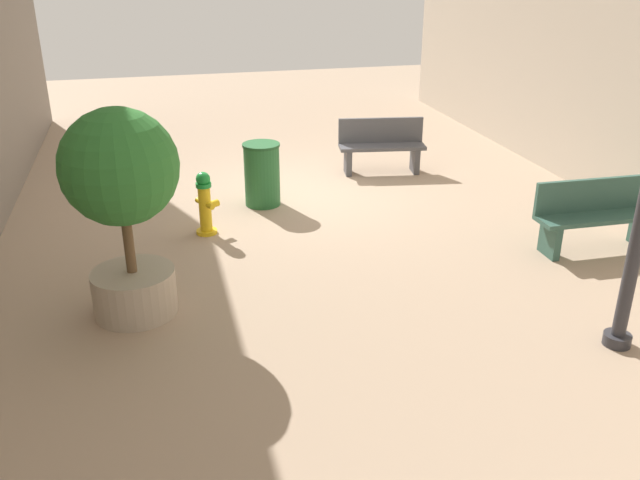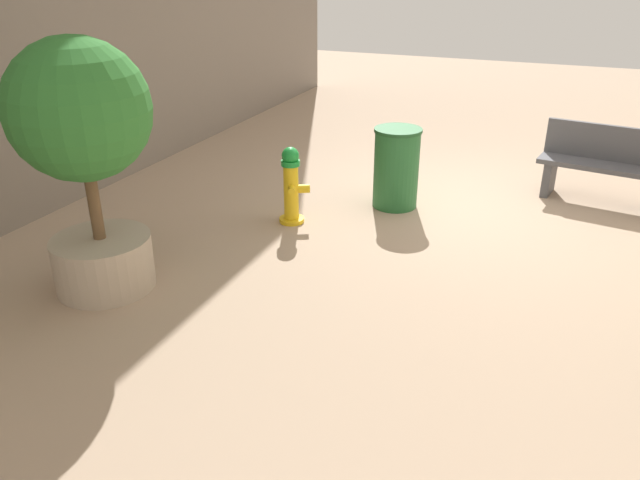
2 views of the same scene
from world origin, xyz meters
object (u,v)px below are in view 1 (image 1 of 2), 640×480
Objects in this scene: bench_near at (381,145)px; bench_far at (597,214)px; fire_hydrant at (205,203)px; planter_tree at (122,192)px; trash_bin at (262,174)px.

bench_far is at bearing 112.87° from bench_near.
fire_hydrant is 2.49m from planter_tree.
planter_tree is (0.98, 2.08, 0.96)m from fire_hydrant.
bench_far is 4.86m from trash_bin.
bench_far is at bearing 159.94° from fire_hydrant.
trash_bin is (-1.95, -3.03, -0.92)m from planter_tree.
trash_bin reaches higher than bench_near.
bench_near is at bearing -67.13° from bench_far.
planter_tree is 2.34× the size of trash_bin.
bench_near is (-3.32, -2.09, 0.03)m from fire_hydrant.
bench_near is 1.59× the size of trash_bin.
fire_hydrant is 0.92× the size of trash_bin.
planter_tree reaches higher than bench_near.
bench_near reaches higher than fire_hydrant.
trash_bin reaches higher than fire_hydrant.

